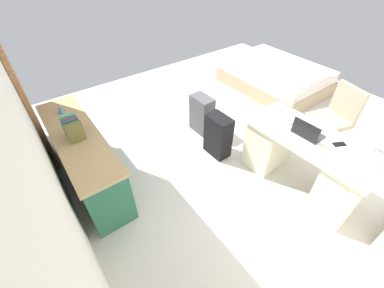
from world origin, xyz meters
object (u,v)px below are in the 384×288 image
bed (275,76)px  credenza (85,158)px  laptop (307,132)px  computer_mouse (288,123)px  office_chair (331,122)px  suitcase_spare_grey (202,114)px  figurine_small (60,109)px  desk_lamp (373,144)px  suitcase_black (218,136)px  cell_phone_near_laptop (339,144)px  desk (304,161)px

bed → credenza: bearing=93.3°
laptop → computer_mouse: (0.26, -0.03, -0.03)m
bed → computer_mouse: 2.36m
credenza → laptop: laptop is taller
office_chair → credenza: bearing=65.3°
suitcase_spare_grey → figurine_small: size_ratio=5.47×
credenza → desk_lamp: 3.06m
office_chair → bed: office_chair is taller
credenza → laptop: (-1.54, -2.07, 0.41)m
suitcase_black → desk_lamp: bearing=-164.0°
computer_mouse → cell_phone_near_laptop: 0.58m
suitcase_black → computer_mouse: bearing=-147.8°
bed → suitcase_black: size_ratio=3.07×
office_chair → bed: size_ratio=0.49×
computer_mouse → desk: bearing=177.7°
desk → suitcase_spare_grey: desk is taller
laptop → desk_lamp: size_ratio=0.92×
bed → laptop: 2.56m
office_chair → cell_phone_near_laptop: 0.98m
desk → desk_lamp: (-0.51, -0.02, 0.61)m
credenza → suitcase_spare_grey: credenza is taller
office_chair → cell_phone_near_laptop: size_ratio=6.91×
suitcase_spare_grey → figurine_small: (0.56, 1.79, 0.50)m
credenza → cell_phone_near_laptop: credenza is taller
office_chair → credenza: 3.34m
bed → laptop: bearing=134.8°
suitcase_spare_grey → office_chair: bearing=-139.2°
office_chair → figurine_small: 3.62m
desk → figurine_small: figurine_small is taller
bed → laptop: laptop is taller
desk → bed: (1.84, -1.75, -0.14)m
bed → figurine_small: figurine_small is taller
credenza → cell_phone_near_laptop: size_ratio=13.24×
office_chair → computer_mouse: bearing=82.8°
office_chair → laptop: bearing=98.4°
suitcase_black → suitcase_spare_grey: 0.58m
computer_mouse → desk_lamp: desk_lamp is taller
office_chair → suitcase_spare_grey: (1.37, 1.24, -0.12)m
desk → suitcase_spare_grey: bearing=10.9°
desk → cell_phone_near_laptop: (-0.23, -0.13, 0.35)m
credenza → laptop: 2.61m
cell_phone_near_laptop → desk_lamp: (-0.28, 0.11, 0.25)m
laptop → cell_phone_near_laptop: laptop is taller
desk → figurine_small: (2.15, 2.10, 0.42)m
suitcase_spare_grey → laptop: size_ratio=1.89×
laptop → cell_phone_near_laptop: size_ratio=2.34×
figurine_small → bed: bearing=-94.6°
credenza → figurine_small: 0.68m
suitcase_spare_grey → cell_phone_near_laptop: bearing=-168.0°
credenza → figurine_small: size_ratio=16.36×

